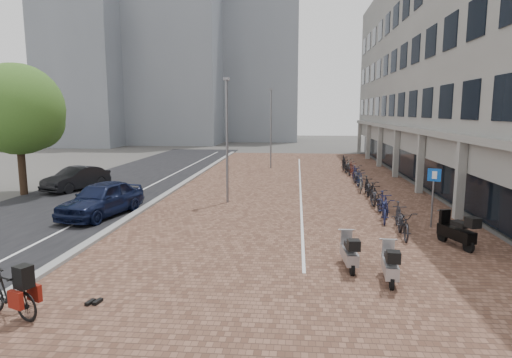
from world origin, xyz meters
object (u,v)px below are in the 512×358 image
object	(u,v)px
car_navy	(102,199)
car_dark	(76,178)
parking_sign	(433,189)
scooter_mid	(456,230)
scooter_back	(390,263)
scooter_front	(349,251)
hero_bike	(9,293)

from	to	relation	value
car_navy	car_dark	bearing A→B (deg)	137.92
car_dark	parking_sign	world-z (taller)	parking_sign
scooter_mid	scooter_back	world-z (taller)	scooter_mid
car_navy	scooter_mid	distance (m)	14.18
car_navy	scooter_front	xyz separation A→B (m)	(10.00, -5.59, -0.24)
car_navy	scooter_back	world-z (taller)	car_navy
scooter_mid	parking_sign	world-z (taller)	parking_sign
hero_bike	scooter_back	distance (m)	9.25
hero_bike	scooter_back	size ratio (longest dim) A/B	1.21
parking_sign	scooter_front	bearing A→B (deg)	-102.70
hero_bike	scooter_front	size ratio (longest dim) A/B	1.21
hero_bike	scooter_mid	xyz separation A→B (m)	(11.66, 6.14, 0.03)
hero_bike	scooter_back	xyz separation A→B (m)	(8.81, 2.83, -0.04)
scooter_back	parking_sign	size ratio (longest dim) A/B	0.66
car_dark	scooter_back	size ratio (longest dim) A/B	2.65
scooter_mid	scooter_back	xyz separation A→B (m)	(-2.85, -3.31, -0.07)
scooter_front	scooter_back	size ratio (longest dim) A/B	1.00
hero_bike	parking_sign	world-z (taller)	parking_sign
scooter_front	scooter_mid	bearing A→B (deg)	28.90
car_navy	scooter_mid	size ratio (longest dim) A/B	2.57
scooter_front	car_dark	bearing A→B (deg)	137.60
car_navy	hero_bike	distance (m)	9.57
car_dark	parking_sign	distance (m)	19.33
car_navy	scooter_mid	xyz separation A→B (m)	(13.81, -3.19, -0.17)
hero_bike	scooter_mid	bearing A→B (deg)	-40.60
hero_bike	scooter_front	distance (m)	8.69
scooter_front	scooter_back	distance (m)	1.33
hero_bike	scooter_front	xyz separation A→B (m)	(7.85, 3.74, -0.04)
car_dark	hero_bike	size ratio (longest dim) A/B	2.19
scooter_mid	parking_sign	distance (m)	2.67
scooter_mid	scooter_front	bearing A→B (deg)	-168.58
scooter_mid	parking_sign	size ratio (longest dim) A/B	0.74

